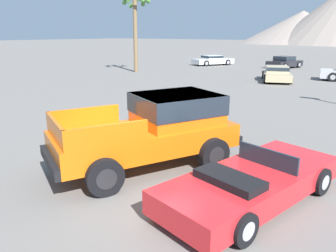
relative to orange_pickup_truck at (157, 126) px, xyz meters
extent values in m
plane|color=slate|center=(-0.04, -0.69, -1.07)|extent=(320.00, 320.00, 0.00)
cube|color=orange|center=(-0.15, -0.33, -0.28)|extent=(3.74, 5.13, 0.60)
cube|color=orange|center=(0.24, 0.54, 0.42)|extent=(2.50, 2.64, 0.80)
cube|color=#1E2833|center=(0.24, 0.54, 0.57)|extent=(2.55, 2.70, 0.51)
cube|color=orange|center=(-1.55, -1.15, 0.26)|extent=(0.86, 1.76, 0.48)
cube|color=orange|center=(0.15, -1.92, 0.26)|extent=(0.86, 1.76, 0.48)
cube|color=orange|center=(-1.07, -2.36, 0.26)|extent=(1.74, 0.85, 0.48)
cube|color=black|center=(0.85, 1.88, -0.46)|extent=(1.81, 0.94, 0.24)
cube|color=black|center=(-1.15, -2.53, -0.46)|extent=(1.81, 0.94, 0.24)
cylinder|color=black|center=(-0.46, 1.43, -0.64)|extent=(0.65, 0.92, 0.86)
cylinder|color=#232326|center=(-0.46, 1.43, -0.64)|extent=(0.51, 0.57, 0.47)
cylinder|color=black|center=(1.38, 0.59, -0.64)|extent=(0.65, 0.92, 0.86)
cylinder|color=#232326|center=(1.38, 0.59, -0.64)|extent=(0.51, 0.57, 0.47)
cylinder|color=black|center=(-1.68, -1.25, -0.64)|extent=(0.65, 0.92, 0.86)
cylinder|color=#232326|center=(-1.68, -1.25, -0.64)|extent=(0.51, 0.57, 0.47)
cylinder|color=black|center=(0.16, -2.08, -0.64)|extent=(0.65, 0.92, 0.86)
cylinder|color=#232326|center=(0.16, -2.08, -0.64)|extent=(0.51, 0.57, 0.47)
cube|color=red|center=(2.87, -0.39, -0.66)|extent=(2.64, 4.78, 0.49)
cube|color=#1E2833|center=(2.98, 0.10, -0.22)|extent=(1.43, 0.37, 0.39)
cube|color=black|center=(2.70, -1.16, -0.34)|extent=(1.47, 0.91, 0.16)
cylinder|color=black|center=(2.38, 1.16, -0.77)|extent=(0.35, 0.65, 0.61)
cylinder|color=#9E9EA3|center=(2.38, 1.16, -0.77)|extent=(0.30, 0.38, 0.34)
cylinder|color=black|center=(3.98, 0.80, -0.77)|extent=(0.35, 0.65, 0.61)
cylinder|color=#9E9EA3|center=(3.98, 0.80, -0.77)|extent=(0.30, 0.38, 0.34)
cylinder|color=black|center=(1.77, -1.58, -0.77)|extent=(0.35, 0.65, 0.61)
cylinder|color=#9E9EA3|center=(1.77, -1.58, -0.77)|extent=(0.30, 0.38, 0.34)
cylinder|color=black|center=(3.37, -1.93, -0.77)|extent=(0.35, 0.65, 0.61)
cylinder|color=#9E9EA3|center=(3.37, -1.93, -0.77)|extent=(0.30, 0.38, 0.34)
cube|color=white|center=(-13.03, 26.31, -0.64)|extent=(3.75, 4.85, 0.52)
cube|color=white|center=(-13.08, 26.21, -0.19)|extent=(2.32, 2.43, 0.38)
cube|color=#1E2833|center=(-13.08, 26.21, -0.14)|extent=(2.37, 2.49, 0.23)
cylinder|color=black|center=(-13.14, 27.96, -0.75)|extent=(0.50, 0.67, 0.64)
cylinder|color=#9E9EA3|center=(-13.14, 27.96, -0.75)|extent=(0.37, 0.42, 0.35)
cylinder|color=black|center=(-11.59, 27.14, -0.75)|extent=(0.50, 0.67, 0.64)
cylinder|color=#9E9EA3|center=(-11.59, 27.14, -0.75)|extent=(0.37, 0.42, 0.35)
cylinder|color=black|center=(-14.46, 25.49, -0.75)|extent=(0.50, 0.67, 0.64)
cylinder|color=#9E9EA3|center=(-14.46, 25.49, -0.75)|extent=(0.37, 0.42, 0.35)
cylinder|color=black|center=(-12.91, 24.66, -0.75)|extent=(0.50, 0.67, 0.64)
cylinder|color=#9E9EA3|center=(-12.91, 24.66, -0.75)|extent=(0.37, 0.42, 0.35)
cube|color=tan|center=(-2.92, 17.90, -0.65)|extent=(3.27, 4.41, 0.51)
cube|color=tan|center=(-2.96, 18.00, -0.18)|extent=(2.13, 2.19, 0.43)
cube|color=#1E2833|center=(-2.96, 18.00, -0.13)|extent=(2.17, 2.23, 0.26)
cylinder|color=black|center=(-1.63, 17.11, -0.77)|extent=(0.45, 0.65, 0.61)
cylinder|color=#9E9EA3|center=(-1.63, 17.11, -0.77)|extent=(0.35, 0.40, 0.34)
cylinder|color=black|center=(-3.20, 16.41, -0.77)|extent=(0.45, 0.65, 0.61)
cylinder|color=#9E9EA3|center=(-3.20, 16.41, -0.77)|extent=(0.35, 0.40, 0.34)
cylinder|color=black|center=(-2.64, 19.39, -0.77)|extent=(0.45, 0.65, 0.61)
cylinder|color=#9E9EA3|center=(-2.64, 19.39, -0.77)|extent=(0.35, 0.40, 0.34)
cylinder|color=black|center=(-4.21, 18.70, -0.77)|extent=(0.45, 0.65, 0.61)
cylinder|color=#9E9EA3|center=(-4.21, 18.70, -0.77)|extent=(0.35, 0.40, 0.34)
cylinder|color=black|center=(0.13, 21.80, -0.74)|extent=(0.70, 0.36, 0.67)
cylinder|color=#9E9EA3|center=(0.13, 21.80, -0.74)|extent=(0.41, 0.31, 0.37)
cylinder|color=black|center=(0.51, 20.11, -0.74)|extent=(0.70, 0.36, 0.67)
cylinder|color=#9E9EA3|center=(0.51, 20.11, -0.74)|extent=(0.41, 0.31, 0.37)
cube|color=#232328|center=(-5.56, 27.96, -0.61)|extent=(2.76, 4.33, 0.56)
cube|color=#232328|center=(-5.59, 27.87, -0.11)|extent=(1.94, 2.04, 0.45)
cube|color=#1E2833|center=(-5.59, 27.87, -0.06)|extent=(1.98, 2.08, 0.27)
cylinder|color=black|center=(-6.04, 29.39, -0.74)|extent=(0.39, 0.69, 0.66)
cylinder|color=#9E9EA3|center=(-6.04, 29.39, -0.74)|extent=(0.32, 0.41, 0.36)
cylinder|color=black|center=(-4.42, 28.94, -0.74)|extent=(0.39, 0.69, 0.66)
cylinder|color=#9E9EA3|center=(-4.42, 28.94, -0.74)|extent=(0.32, 0.41, 0.36)
cylinder|color=black|center=(-6.71, 26.99, -0.74)|extent=(0.39, 0.69, 0.66)
cylinder|color=#9E9EA3|center=(-6.71, 26.99, -0.74)|extent=(0.32, 0.41, 0.36)
cylinder|color=black|center=(-5.08, 26.54, -0.74)|extent=(0.39, 0.69, 0.66)
cylinder|color=#9E9EA3|center=(-5.08, 26.54, -0.74)|extent=(0.32, 0.41, 0.36)
cylinder|color=brown|center=(-15.36, 16.14, 2.23)|extent=(0.36, 0.43, 6.62)
cone|color=#427533|center=(-15.74, 16.95, 5.24)|extent=(1.71, 1.02, 1.40)
cone|color=gray|center=(-27.99, 114.72, 4.33)|extent=(41.58, 41.58, 10.81)
camera|label=1|loc=(5.24, -6.54, 2.39)|focal=35.00mm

